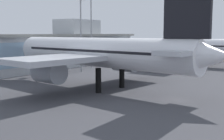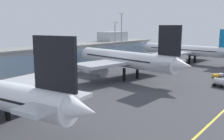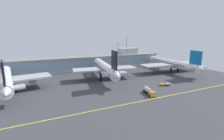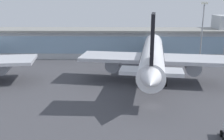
% 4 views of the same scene
% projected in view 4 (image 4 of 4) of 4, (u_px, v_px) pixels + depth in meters
% --- Properties ---
extents(ground_plane, '(183.63, 183.63, 0.00)m').
position_uv_depth(ground_plane, '(152.00, 106.00, 58.15)').
color(ground_plane, '#424247').
extents(terminal_building, '(134.17, 14.00, 16.33)m').
position_uv_depth(terminal_building, '(141.00, 42.00, 106.32)').
color(terminal_building, '#ADB2B7').
rests_on(terminal_building, ground).
extents(airliner_near_right, '(41.17, 55.23, 20.06)m').
position_uv_depth(airliner_near_right, '(153.00, 56.00, 73.34)').
color(airliner_near_right, black).
rests_on(airliner_near_right, ground).
extents(apron_light_mast_west, '(1.80, 1.80, 21.64)m').
position_uv_depth(apron_light_mast_west, '(203.00, 24.00, 90.33)').
color(apron_light_mast_west, gray).
rests_on(apron_light_mast_west, ground).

